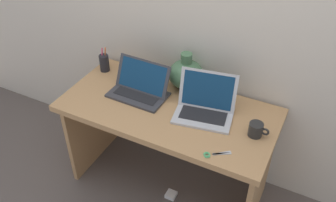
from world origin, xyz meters
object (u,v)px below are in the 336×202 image
at_px(laptop_right, 206,104).
at_px(pen_cup, 104,63).
at_px(laptop_left, 140,86).
at_px(scissors, 212,154).
at_px(coffee_mug, 256,130).
at_px(power_brick, 171,195).
at_px(green_vase, 186,74).

distance_m(laptop_right, pen_cup, 0.80).
xyz_separation_m(laptop_left, laptop_right, (0.44, 0.01, 0.01)).
height_order(pen_cup, scissors, pen_cup).
height_order(coffee_mug, scissors, coffee_mug).
height_order(laptop_left, power_brick, laptop_left).
bearing_deg(laptop_right, laptop_left, -178.70).
height_order(laptop_left, laptop_right, laptop_right).
bearing_deg(laptop_right, green_vase, 138.17).
xyz_separation_m(scissors, power_brick, (-0.31, 0.16, -0.69)).
bearing_deg(scissors, pen_cup, 156.26).
distance_m(laptop_right, power_brick, 0.78).
bearing_deg(coffee_mug, power_brick, -169.46).
bearing_deg(laptop_right, coffee_mug, -10.89).
xyz_separation_m(coffee_mug, pen_cup, (-1.12, 0.18, 0.02)).
relative_size(coffee_mug, scissors, 0.87).
relative_size(laptop_right, pen_cup, 2.08).
bearing_deg(green_vase, scissors, -52.63).
bearing_deg(green_vase, laptop_right, -41.83).
distance_m(pen_cup, scissors, 1.05).
distance_m(laptop_right, scissors, 0.36).
height_order(laptop_right, pen_cup, laptop_right).
distance_m(pen_cup, power_brick, 1.02).
relative_size(laptop_right, power_brick, 5.34).
relative_size(laptop_right, scissors, 2.83).
height_order(coffee_mug, pen_cup, pen_cup).
distance_m(coffee_mug, pen_cup, 1.13).
bearing_deg(coffee_mug, laptop_left, 176.06).
relative_size(laptop_right, green_vase, 1.55).
height_order(laptop_right, coffee_mug, laptop_right).
bearing_deg(scissors, power_brick, 153.13).
xyz_separation_m(pen_cup, power_brick, (0.65, -0.26, -0.75)).
xyz_separation_m(laptop_left, coffee_mug, (0.76, -0.05, -0.02)).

